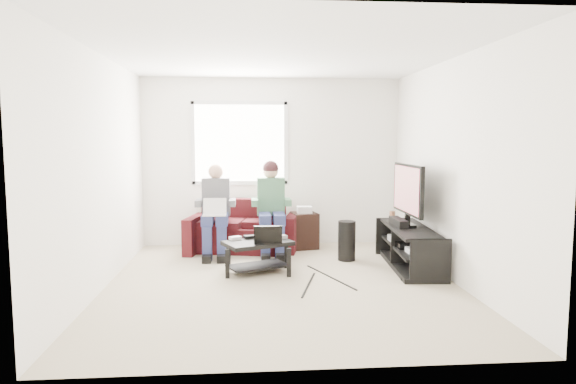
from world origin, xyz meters
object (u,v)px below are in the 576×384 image
Objects in this scene: sofa at (244,231)px; coffee_table at (258,250)px; end_table at (304,229)px; subwoofer at (347,241)px; tv at (408,191)px; tv_stand at (409,249)px.

sofa reaches higher than coffee_table.
end_table is at bearing 61.98° from coffee_table.
coffee_table is 1.71× the size of subwoofer.
sofa is at bearing 152.59° from tv.
tv_stand is at bearing 3.39° from coffee_table.
end_table reaches higher than coffee_table.
sofa is 1.34m from coffee_table.
sofa is at bearing -176.06° from end_table.
sofa is 1.08× the size of tv_stand.
tv_stand is 1.47× the size of tv.
sofa is 1.60m from subwoofer.
tv_stand is (1.97, 0.12, -0.06)m from coffee_table.
subwoofer is 0.96m from end_table.
tv is at bearing 91.47° from tv_stand.
coffee_table is at bearing -82.31° from sofa.
subwoofer is at bearing -28.32° from sofa.
sofa is at bearing 151.68° from subwoofer.
tv is 1.71× the size of end_table.
coffee_table is 0.57× the size of tv_stand.
tv reaches higher than subwoofer.
tv reaches higher than end_table.
coffee_table is 0.85× the size of tv.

